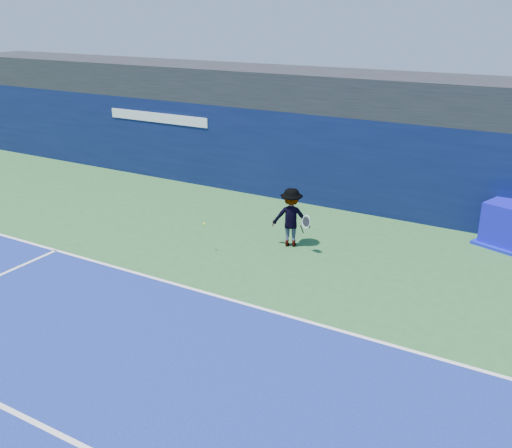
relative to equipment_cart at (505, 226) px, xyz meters
The scene contains 8 objects.
ground 11.00m from the equipment_cart, 119.67° to the right, with size 80.00×80.00×0.00m, color #2D642F.
baseline 8.53m from the equipment_cart, 129.72° to the right, with size 24.00×0.10×0.01m, color white.
service_line 12.78m from the equipment_cart, 115.22° to the right, with size 24.00×0.10×0.01m, color white.
stadium_band 6.53m from the equipment_cart, 160.26° to the left, with size 36.00×3.00×1.20m, color black.
back_wall_assembly 5.61m from the equipment_cart, behind, with size 36.00×1.03×3.00m.
equipment_cart is the anchor object (origin of this frame).
tennis_player 5.93m from the equipment_cart, 149.36° to the right, with size 1.35×0.96×1.64m.
tennis_ball 8.28m from the equipment_cart, 146.49° to the right, with size 0.07×0.07×0.07m.
Camera 1 is at (6.80, -6.60, 6.16)m, focal length 40.00 mm.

